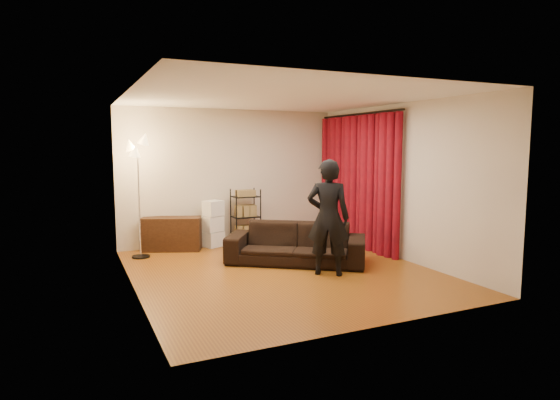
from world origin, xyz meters
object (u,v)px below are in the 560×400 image
sofa (296,243)px  media_cabinet (172,234)px  wire_shelf (246,217)px  person (328,217)px  storage_boxes (213,224)px  floor_lamp (139,199)px

sofa → media_cabinet: 2.51m
media_cabinet → wire_shelf: 1.49m
person → storage_boxes: 2.89m
storage_boxes → wire_shelf: size_ratio=0.82×
person → storage_boxes: person is taller
media_cabinet → floor_lamp: floor_lamp is taller
wire_shelf → sofa: bearing=-95.6°
sofa → floor_lamp: floor_lamp is taller
storage_boxes → wire_shelf: 0.67m
media_cabinet → storage_boxes: bearing=21.1°
person → storage_boxes: size_ratio=1.94×
media_cabinet → floor_lamp: bearing=-128.8°
wire_shelf → floor_lamp: 2.17m
storage_boxes → floor_lamp: floor_lamp is taller
storage_boxes → media_cabinet: bearing=179.2°
person → sofa: bearing=-45.7°
media_cabinet → floor_lamp: (-0.62, -0.35, 0.73)m
sofa → media_cabinet: (-1.72, 1.83, -0.02)m
storage_boxes → sofa: bearing=-63.5°
wire_shelf → storage_boxes: bearing=162.9°
media_cabinet → wire_shelf: wire_shelf is taller
wire_shelf → media_cabinet: bearing=164.5°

